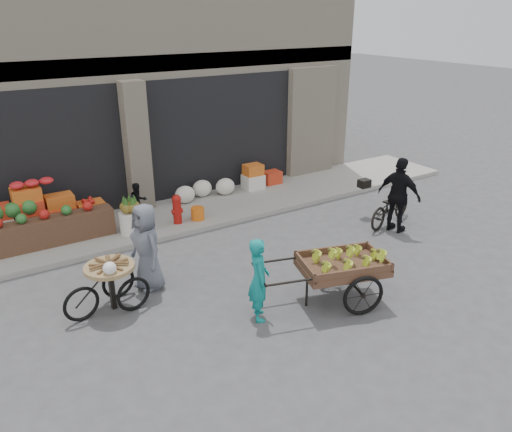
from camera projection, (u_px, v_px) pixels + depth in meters
ground at (242, 299)px, 8.92m from camera, size 80.00×80.00×0.00m
sidewalk at (155, 221)px, 12.10m from camera, size 18.00×2.20×0.12m
building at (93, 65)px, 13.91m from camera, size 14.00×6.45×7.00m
fruit_display at (41, 214)px, 10.86m from camera, size 3.10×1.12×1.24m
pineapple_bin at (131, 222)px, 11.22m from camera, size 0.52×0.52×0.50m
fire_hydrant at (177, 208)px, 11.68m from camera, size 0.22×0.22×0.71m
orange_bucket at (198, 213)px, 11.97m from camera, size 0.32×0.32×0.30m
right_bay_goods at (236, 182)px, 13.73m from camera, size 3.35×0.60×0.70m
seated_person at (138, 202)px, 11.81m from camera, size 0.51×0.43×0.93m
banana_cart at (340, 263)px, 8.59m from camera, size 2.65×1.63×1.04m
vendor_woman at (259, 279)px, 8.13m from camera, size 0.52×0.62×1.45m
tricycle_cart at (110, 280)px, 8.44m from camera, size 1.46×0.96×0.95m
vendor_grey at (147, 247)px, 9.02m from camera, size 0.63×0.87×1.65m
bicycle at (390, 206)px, 11.93m from camera, size 1.81×1.03×0.90m
cyclist at (399, 195)px, 11.36m from camera, size 0.69×1.11×1.76m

